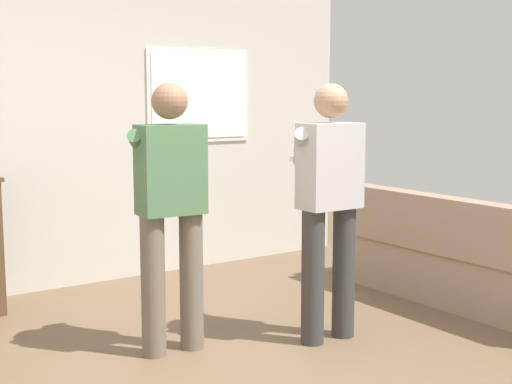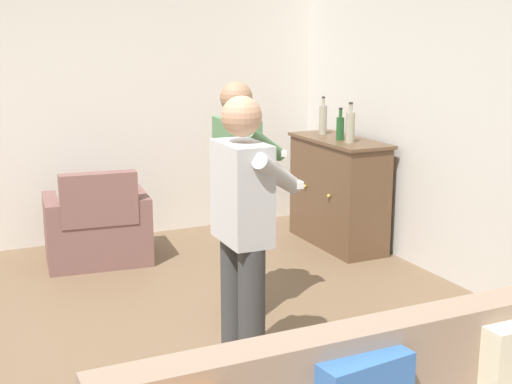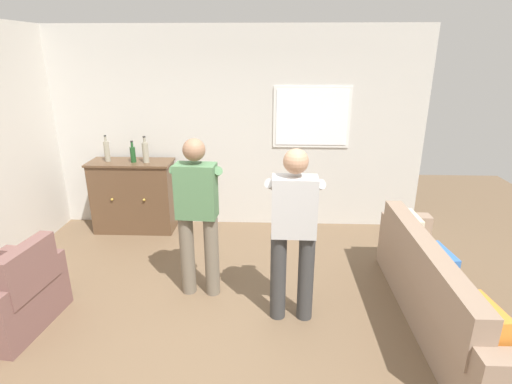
{
  "view_description": "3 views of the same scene",
  "coord_description": "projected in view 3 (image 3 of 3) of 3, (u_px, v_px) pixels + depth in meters",
  "views": [
    {
      "loc": [
        -2.28,
        -3.12,
        1.61
      ],
      "look_at": [
        0.25,
        0.55,
        1.0
      ],
      "focal_mm": 50.0,
      "sensor_mm": 36.0,
      "label": 1
    },
    {
      "loc": [
        4.13,
        -1.18,
        2.03
      ],
      "look_at": [
        0.25,
        0.64,
        1.04
      ],
      "focal_mm": 50.0,
      "sensor_mm": 36.0,
      "label": 2
    },
    {
      "loc": [
        0.48,
        -2.95,
        2.46
      ],
      "look_at": [
        0.34,
        0.76,
        1.14
      ],
      "focal_mm": 28.0,
      "sensor_mm": 36.0,
      "label": 3
    }
  ],
  "objects": [
    {
      "name": "armchair",
      "position": [
        13.0,
        299.0,
        3.69
      ],
      "size": [
        0.73,
        0.94,
        0.85
      ],
      "color": "brown",
      "rests_on": "ground"
    },
    {
      "name": "couch",
      "position": [
        438.0,
        293.0,
        3.7
      ],
      "size": [
        0.57,
        2.48,
        0.85
      ],
      "color": "gray",
      "rests_on": "ground"
    },
    {
      "name": "bottle_wine_green",
      "position": [
        107.0,
        151.0,
        5.46
      ],
      "size": [
        0.07,
        0.07,
        0.36
      ],
      "color": "gray",
      "rests_on": "sideboard_cabinet"
    },
    {
      "name": "person_standing_right",
      "position": [
        294.0,
        228.0,
        3.62
      ],
      "size": [
        0.56,
        0.48,
        1.68
      ],
      "color": "#383838",
      "rests_on": "ground"
    },
    {
      "name": "person_standing_left",
      "position": [
        198.0,
        211.0,
        4.01
      ],
      "size": [
        0.56,
        0.49,
        1.68
      ],
      "color": "#6B6051",
      "rests_on": "ground"
    },
    {
      "name": "bottle_liquor_amber",
      "position": [
        145.0,
        152.0,
        5.4
      ],
      "size": [
        0.08,
        0.08,
        0.36
      ],
      "color": "gray",
      "rests_on": "sideboard_cabinet"
    },
    {
      "name": "ground",
      "position": [
        216.0,
        338.0,
        3.61
      ],
      "size": [
        10.4,
        10.4,
        0.0
      ],
      "primitive_type": "plane",
      "color": "brown"
    },
    {
      "name": "sideboard_cabinet",
      "position": [
        134.0,
        196.0,
        5.66
      ],
      "size": [
        1.15,
        0.49,
        1.02
      ],
      "color": "brown",
      "rests_on": "ground"
    },
    {
      "name": "bottle_spirits_clear",
      "position": [
        133.0,
        154.0,
        5.42
      ],
      "size": [
        0.07,
        0.07,
        0.3
      ],
      "color": "#1E4C23",
      "rests_on": "sideboard_cabinet"
    },
    {
      "name": "wall_back_with_window",
      "position": [
        239.0,
        130.0,
        5.65
      ],
      "size": [
        5.2,
        0.15,
        2.8
      ],
      "color": "beige",
      "rests_on": "ground"
    }
  ]
}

